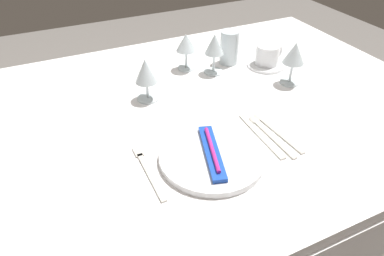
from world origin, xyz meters
TOP-DOWN VIEW (x-y plane):
  - ground_plane at (0.00, 0.00)m, footprint 6.00×6.00m
  - dining_table at (0.00, 0.00)m, footprint 1.80×1.11m
  - dinner_plate at (0.03, -0.24)m, footprint 0.27×0.27m
  - toothbrush_package at (0.03, -0.24)m, footprint 0.10×0.21m
  - fork_outer at (-0.14, -0.21)m, footprint 0.02×0.21m
  - dinner_knife at (0.20, -0.22)m, footprint 0.02×0.22m
  - spoon_soup at (0.22, -0.20)m, footprint 0.03×0.21m
  - spoon_dessert at (0.25, -0.19)m, footprint 0.03×0.21m
  - saucer_right at (0.46, 0.15)m, footprint 0.14×0.14m
  - coffee_cup_right at (0.46, 0.15)m, footprint 0.11×0.09m
  - wine_glass_centre at (-0.02, 0.11)m, footprint 0.07×0.07m
  - wine_glass_left at (0.46, 0.00)m, footprint 0.07×0.07m
  - wine_glass_right at (0.26, 0.18)m, footprint 0.07×0.07m
  - wine_glass_far at (0.18, 0.25)m, footprint 0.07×0.07m
  - drink_tumbler at (0.35, 0.23)m, footprint 0.07×0.07m

SIDE VIEW (x-z plane):
  - ground_plane at x=0.00m, z-range 0.00..0.00m
  - dining_table at x=0.00m, z-range 0.29..1.03m
  - fork_outer at x=-0.14m, z-range 0.74..0.74m
  - spoon_soup at x=0.22m, z-range 0.74..0.75m
  - spoon_dessert at x=0.25m, z-range 0.74..0.75m
  - dinner_knife at x=0.20m, z-range 0.74..0.74m
  - saucer_right at x=0.46m, z-range 0.74..0.75m
  - dinner_plate at x=0.03m, z-range 0.74..0.76m
  - toothbrush_package at x=0.03m, z-range 0.75..0.78m
  - coffee_cup_right at x=0.46m, z-range 0.75..0.82m
  - drink_tumbler at x=0.35m, z-range 0.74..0.87m
  - wine_glass_centre at x=-0.02m, z-range 0.76..0.91m
  - wine_glass_far at x=0.18m, z-range 0.77..0.90m
  - wine_glass_right at x=0.26m, z-range 0.77..0.92m
  - wine_glass_left at x=0.46m, z-range 0.77..0.92m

